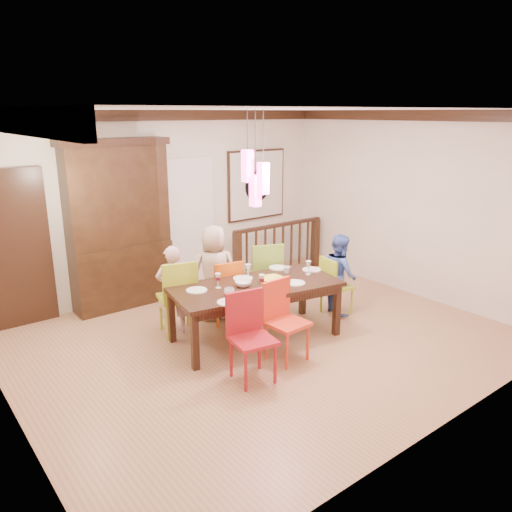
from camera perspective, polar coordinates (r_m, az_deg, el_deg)
floor at (r=6.63m, az=0.90°, el=-9.51°), size 6.00×6.00×0.00m
ceiling at (r=5.98m, az=1.02°, el=16.43°), size 6.00×6.00×0.00m
wall_back at (r=8.20m, az=-10.12°, el=5.93°), size 6.00×0.00×6.00m
wall_right at (r=8.32m, az=17.35°, el=5.59°), size 0.00×5.00×5.00m
crown_molding at (r=5.98m, az=1.02°, el=15.66°), size 6.00×5.00×0.16m
panel_door at (r=7.46m, az=-26.24°, el=0.32°), size 1.04×0.07×2.24m
white_doorway at (r=8.41m, az=-7.77°, el=3.51°), size 0.97×0.05×2.22m
painting at (r=9.11m, az=0.07°, el=8.13°), size 1.25×0.06×1.25m
pendant_cluster at (r=6.07m, az=-0.07°, el=8.92°), size 0.27×0.21×1.14m
dining_table at (r=6.41m, az=-0.07°, el=-3.93°), size 2.30×1.34×0.75m
chair_far_left at (r=6.69m, az=-9.04°, el=-3.99°), size 0.56×0.56×1.03m
chair_far_mid at (r=6.96m, az=-3.68°, el=-3.52°), size 0.49×0.49×0.93m
chair_far_right at (r=7.45m, az=0.89°, el=-1.63°), size 0.61×0.61×1.04m
chair_near_left at (r=5.47m, az=-0.37°, el=-8.79°), size 0.51×0.51×0.99m
chair_near_mid at (r=5.92m, az=3.61°, el=-6.94°), size 0.46×0.46×0.96m
chair_end_right at (r=7.36m, az=9.26°, el=-2.90°), size 0.45×0.45×0.86m
china_hutch at (r=7.67m, az=-15.40°, el=3.44°), size 1.59×0.46×2.51m
balustrade at (r=9.01m, az=2.59°, el=0.88°), size 1.94×0.12×0.96m
person_far_left at (r=6.73m, az=-9.47°, el=-3.79°), size 0.52×0.45×1.20m
person_far_mid at (r=7.08m, az=-4.80°, el=-1.90°), size 0.78×0.65×1.37m
person_end_right at (r=7.39m, az=9.53°, el=-2.03°), size 0.66×0.72×1.19m
serving_bowl at (r=6.42m, az=1.90°, el=-2.81°), size 0.32×0.32×0.07m
small_bowl at (r=6.31m, az=-1.48°, el=-3.18°), size 0.24×0.24×0.07m
cup_left at (r=5.99m, az=-3.07°, el=-4.13°), size 0.15×0.15×0.10m
cup_right at (r=6.82m, az=3.53°, el=-1.59°), size 0.13×0.13×0.09m
plate_far_left at (r=6.19m, az=-6.80°, el=-3.92°), size 0.26×0.26×0.01m
plate_far_mid at (r=6.59m, az=-1.50°, el=-2.57°), size 0.26×0.26×0.01m
plate_far_right at (r=7.04m, az=2.55°, el=-1.34°), size 0.26×0.26×0.01m
plate_near_left at (r=5.79m, az=-3.21°, el=-5.29°), size 0.26×0.26×0.01m
plate_near_mid at (r=6.43m, az=4.50°, el=-3.08°), size 0.26×0.26×0.01m
plate_end_right at (r=6.98m, az=6.38°, el=-1.56°), size 0.26×0.26×0.01m
wine_glass_a at (r=6.24m, az=-4.36°, el=-2.83°), size 0.08×0.08×0.19m
wine_glass_b at (r=6.59m, az=-0.91°, el=-1.74°), size 0.08×0.08×0.19m
wine_glass_c at (r=6.18m, az=0.68°, el=-2.99°), size 0.08×0.08×0.19m
wine_glass_d at (r=6.77m, az=5.99°, el=-1.34°), size 0.08×0.08×0.19m
napkin at (r=6.08m, az=1.57°, el=-4.19°), size 0.18×0.14×0.01m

